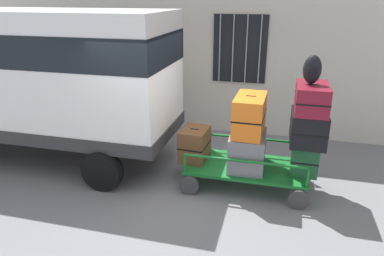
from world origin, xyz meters
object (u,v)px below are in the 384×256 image
at_px(suitcase_midleft_middle, 250,115).
at_px(suitcase_center_middle, 308,128).
at_px(suitcase_center_top, 312,98).
at_px(luggage_cart, 246,169).
at_px(van, 43,72).
at_px(suitcase_center_bottom, 304,157).
at_px(suitcase_midleft_bottom, 247,150).
at_px(suitcase_left_bottom, 195,144).
at_px(backpack, 312,70).

bearing_deg(suitcase_midleft_middle, suitcase_center_middle, 0.13).
bearing_deg(suitcase_center_top, luggage_cart, -178.73).
relative_size(van, suitcase_center_bottom, 9.50).
height_order(suitcase_midleft_bottom, suitcase_center_middle, suitcase_center_middle).
distance_m(luggage_cart, suitcase_midleft_middle, 0.99).
height_order(suitcase_center_bottom, suitcase_center_top, suitcase_center_top).
relative_size(luggage_cart, suitcase_midleft_bottom, 2.41).
height_order(suitcase_left_bottom, suitcase_midleft_middle, suitcase_midleft_middle).
bearing_deg(van, suitcase_midleft_middle, -2.80).
bearing_deg(luggage_cart, suitcase_center_middle, -0.21).
relative_size(van, suitcase_left_bottom, 8.08).
bearing_deg(suitcase_midleft_middle, van, 177.20).
xyz_separation_m(suitcase_center_bottom, backpack, (-0.04, 0.02, 1.45)).
xyz_separation_m(suitcase_midleft_middle, backpack, (0.89, 0.04, 0.78)).
distance_m(suitcase_midleft_bottom, suitcase_center_bottom, 0.94).
height_order(suitcase_midleft_middle, backpack, backpack).
relative_size(suitcase_center_middle, suitcase_center_top, 0.92).
distance_m(van, backpack, 4.86).
height_order(suitcase_midleft_middle, suitcase_center_bottom, suitcase_midleft_middle).
distance_m(suitcase_center_bottom, suitcase_center_top, 1.01).
height_order(van, suitcase_midleft_middle, van).
xyz_separation_m(luggage_cart, suitcase_left_bottom, (-0.93, 0.02, 0.35)).
height_order(suitcase_left_bottom, suitcase_center_middle, suitcase_center_middle).
bearing_deg(suitcase_midleft_middle, suitcase_center_top, 1.61).
relative_size(luggage_cart, suitcase_center_top, 2.58).
bearing_deg(van, suitcase_center_top, -1.96).
bearing_deg(suitcase_center_top, suitcase_midleft_bottom, -177.50).
distance_m(suitcase_midleft_bottom, suitcase_center_middle, 1.06).
bearing_deg(suitcase_midleft_bottom, backpack, 3.19).
bearing_deg(suitcase_center_middle, backpack, 143.00).
relative_size(suitcase_midleft_middle, backpack, 1.99).
bearing_deg(suitcase_left_bottom, van, 176.90).
distance_m(suitcase_midleft_bottom, suitcase_midleft_middle, 0.62).
bearing_deg(backpack, suitcase_midleft_bottom, -176.81).
bearing_deg(van, suitcase_center_middle, -2.24).
xyz_separation_m(van, suitcase_midleft_bottom, (3.96, -0.21, -1.09)).
bearing_deg(suitcase_center_bottom, backpack, 153.55).
bearing_deg(suitcase_center_bottom, suitcase_midleft_middle, -179.19).
xyz_separation_m(suitcase_midleft_middle, suitcase_center_bottom, (0.93, 0.01, -0.66)).
bearing_deg(suitcase_midleft_middle, suitcase_midleft_bottom, -90.00).
distance_m(suitcase_left_bottom, suitcase_center_top, 2.11).
height_order(van, luggage_cart, van).
bearing_deg(suitcase_left_bottom, backpack, 0.15).
bearing_deg(suitcase_center_middle, suitcase_center_bottom, 90.00).
relative_size(luggage_cart, suitcase_midleft_middle, 2.40).
bearing_deg(van, suitcase_center_bottom, -2.11).
xyz_separation_m(van, luggage_cart, (3.96, -0.19, -1.46)).
height_order(van, suitcase_center_bottom, van).
height_order(suitcase_midleft_middle, suitcase_center_middle, suitcase_midleft_middle).
relative_size(van, luggage_cart, 2.40).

